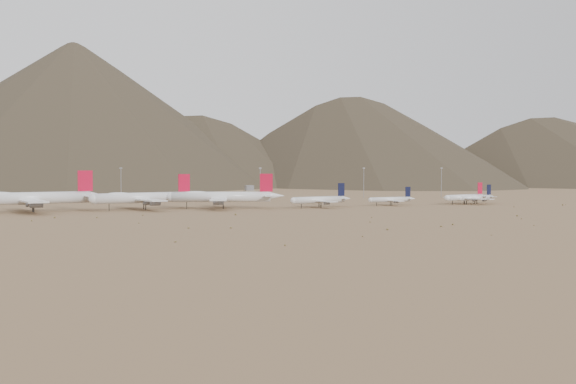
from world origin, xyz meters
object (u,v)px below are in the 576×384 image
object	(u,v)px
widebody_east	(222,197)
narrowbody_b	(392,199)
widebody_centre	(143,197)
control_tower	(249,194)
narrowbody_a	(320,200)
widebody_west	(31,198)

from	to	relation	value
widebody_east	narrowbody_b	distance (m)	116.76
widebody_centre	control_tower	distance (m)	120.64
widebody_centre	narrowbody_a	size ratio (longest dim) A/B	1.52
widebody_centre	narrowbody_b	size ratio (longest dim) A/B	1.85
narrowbody_a	control_tower	world-z (taller)	narrowbody_a
widebody_west	widebody_east	xyz separation A→B (m)	(110.47, 1.01, -0.72)
widebody_centre	widebody_east	distance (m)	47.72
widebody_east	narrowbody_b	size ratio (longest dim) A/B	1.92
widebody_west	widebody_centre	distance (m)	63.31
narrowbody_b	widebody_centre	bearing A→B (deg)	170.02
widebody_east	narrowbody_a	bearing A→B (deg)	5.51
widebody_east	narrowbody_a	world-z (taller)	widebody_east
widebody_west	narrowbody_b	size ratio (longest dim) A/B	2.09
narrowbody_a	widebody_centre	bearing A→B (deg)	157.33
narrowbody_a	narrowbody_b	xyz separation A→B (m)	(54.13, 8.06, -0.99)
narrowbody_a	control_tower	size ratio (longest dim) A/B	3.82
widebody_east	widebody_west	bearing A→B (deg)	-166.83
widebody_west	widebody_centre	bearing A→B (deg)	-9.37
control_tower	widebody_east	bearing A→B (deg)	-113.91
widebody_west	widebody_centre	world-z (taller)	widebody_west
narrowbody_a	control_tower	xyz separation A→B (m)	(-23.23, 96.59, 0.28)
widebody_centre	narrowbody_a	bearing A→B (deg)	-24.92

